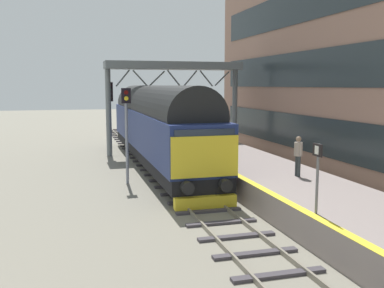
# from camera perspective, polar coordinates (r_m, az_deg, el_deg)

# --- Properties ---
(ground_plane) EXTENTS (140.00, 140.00, 0.00)m
(ground_plane) POSITION_cam_1_polar(r_m,az_deg,el_deg) (18.46, 0.15, -7.06)
(ground_plane) COLOR gray
(ground_plane) RESTS_ON ground
(track_main) EXTENTS (2.50, 60.00, 0.15)m
(track_main) POSITION_cam_1_polar(r_m,az_deg,el_deg) (18.45, 0.15, -6.90)
(track_main) COLOR gray
(track_main) RESTS_ON ground
(station_platform) EXTENTS (4.00, 44.00, 1.01)m
(station_platform) POSITION_cam_1_polar(r_m,az_deg,el_deg) (19.60, 10.37, -4.82)
(station_platform) COLOR gray
(station_platform) RESTS_ON ground
(diesel_locomotive) EXTENTS (2.74, 19.57, 4.68)m
(diesel_locomotive) POSITION_cam_1_polar(r_m,az_deg,el_deg) (25.66, -4.64, 2.71)
(diesel_locomotive) COLOR black
(diesel_locomotive) RESTS_ON ground
(signal_post_mid) EXTENTS (0.44, 0.22, 4.56)m
(signal_post_mid) POSITION_cam_1_polar(r_m,az_deg,el_deg) (20.93, -8.53, 2.49)
(signal_post_mid) COLOR gray
(signal_post_mid) RESTS_ON ground
(signal_post_far) EXTENTS (0.44, 0.22, 4.90)m
(signal_post_far) POSITION_cam_1_polar(r_m,az_deg,el_deg) (29.63, -10.65, 4.62)
(signal_post_far) COLOR gray
(signal_post_far) RESTS_ON ground
(platform_number_sign) EXTENTS (0.10, 0.44, 2.04)m
(platform_number_sign) POSITION_cam_1_polar(r_m,az_deg,el_deg) (13.01, 16.02, -2.99)
(platform_number_sign) COLOR slate
(platform_number_sign) RESTS_ON station_platform
(waiting_passenger) EXTENTS (0.35, 0.51, 1.64)m
(waiting_passenger) POSITION_cam_1_polar(r_m,az_deg,el_deg) (18.23, 13.67, -1.08)
(waiting_passenger) COLOR #303738
(waiting_passenger) RESTS_ON station_platform
(overhead_footbridge) EXTENTS (9.30, 2.00, 6.25)m
(overhead_footbridge) POSITION_cam_1_polar(r_m,az_deg,el_deg) (30.14, -2.37, 9.33)
(overhead_footbridge) COLOR slate
(overhead_footbridge) RESTS_ON ground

